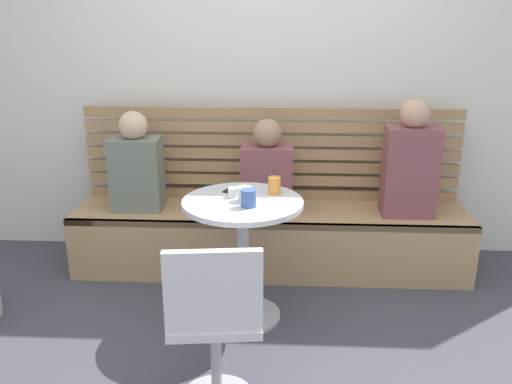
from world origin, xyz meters
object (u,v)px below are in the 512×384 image
(cup_glass_short, at_px, (245,194))
(cup_mug_blue, at_px, (249,198))
(cup_espresso_small, at_px, (233,192))
(phone_on_table, at_px, (236,192))
(person_adult, at_px, (410,164))
(cup_tumbler_orange, at_px, (274,185))
(person_child_left, at_px, (136,167))
(person_child_middle, at_px, (267,172))
(booth_bench, at_px, (270,240))
(cafe_table, at_px, (243,237))
(white_chair, at_px, (215,322))

(cup_glass_short, distance_m, cup_mug_blue, 0.10)
(cup_glass_short, height_order, cup_espresso_small, cup_glass_short)
(cup_mug_blue, bearing_deg, phone_on_table, 110.85)
(person_adult, height_order, cup_tumbler_orange, person_adult)
(cup_tumbler_orange, xyz_separation_m, phone_on_table, (-0.22, 0.01, -0.05))
(cup_espresso_small, bearing_deg, person_adult, 27.72)
(person_child_left, bearing_deg, phone_on_table, -35.28)
(person_adult, distance_m, person_child_middle, 0.94)
(person_child_middle, bearing_deg, booth_bench, 34.54)
(cafe_table, xyz_separation_m, cup_tumbler_orange, (0.17, 0.13, 0.27))
(person_child_left, height_order, cup_glass_short, person_child_left)
(cup_espresso_small, relative_size, phone_on_table, 0.40)
(white_chair, xyz_separation_m, phone_on_table, (0.01, 0.95, 0.28))
(cafe_table, distance_m, cup_tumbler_orange, 0.35)
(person_child_middle, relative_size, phone_on_table, 4.56)
(booth_bench, distance_m, cup_mug_blue, 0.95)
(cup_glass_short, relative_size, cup_mug_blue, 0.84)
(cup_espresso_small, distance_m, phone_on_table, 0.09)
(white_chair, relative_size, person_child_middle, 1.33)
(cafe_table, height_order, cup_espresso_small, cup_espresso_small)
(cup_glass_short, distance_m, phone_on_table, 0.16)
(booth_bench, distance_m, cup_espresso_small, 0.84)
(person_child_middle, relative_size, cup_espresso_small, 11.39)
(cafe_table, bearing_deg, booth_bench, 78.27)
(white_chair, xyz_separation_m, cup_glass_short, (0.07, 0.81, 0.32))
(phone_on_table, bearing_deg, person_child_middle, 2.54)
(cafe_table, distance_m, person_child_middle, 0.68)
(person_child_middle, height_order, cup_mug_blue, person_child_middle)
(white_chair, height_order, phone_on_table, white_chair)
(person_child_left, relative_size, cup_mug_blue, 7.15)
(cup_espresso_small, distance_m, cup_mug_blue, 0.18)
(cup_espresso_small, height_order, cup_mug_blue, cup_mug_blue)
(cafe_table, xyz_separation_m, person_adult, (1.05, 0.64, 0.27))
(person_adult, distance_m, person_child_left, 1.83)
(white_chair, distance_m, cup_espresso_small, 0.92)
(white_chair, distance_m, person_adult, 1.86)
(person_child_middle, height_order, cup_glass_short, person_child_middle)
(white_chair, xyz_separation_m, cup_espresso_small, (0.00, 0.87, 0.30))
(cup_glass_short, bearing_deg, person_adult, 31.60)
(person_child_left, height_order, cup_espresso_small, person_child_left)
(cafe_table, distance_m, cup_glass_short, 0.26)
(person_adult, xyz_separation_m, cup_mug_blue, (-1.01, -0.74, -0.00))
(cup_glass_short, bearing_deg, person_child_middle, 80.95)
(cup_tumbler_orange, height_order, phone_on_table, cup_tumbler_orange)
(booth_bench, relative_size, white_chair, 3.18)
(person_adult, xyz_separation_m, cup_espresso_small, (-1.11, -0.58, -0.02))
(booth_bench, xyz_separation_m, cafe_table, (-0.14, -0.66, 0.30))
(cafe_table, xyz_separation_m, person_child_middle, (0.11, 0.64, 0.20))
(white_chair, relative_size, cup_mug_blue, 8.95)
(white_chair, relative_size, person_child_left, 1.25)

